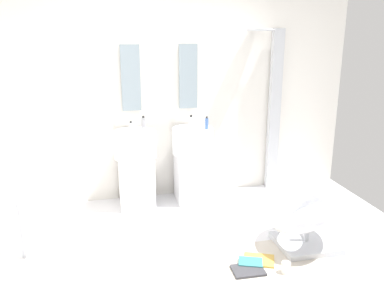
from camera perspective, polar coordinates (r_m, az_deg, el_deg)
name	(u,v)px	position (r m, az deg, el deg)	size (l,w,h in m)	color
ground_plane	(190,263)	(3.84, -0.34, -16.47)	(4.80, 3.60, 0.04)	silver
rear_partition	(159,93)	(4.92, -4.64, 7.24)	(4.80, 0.10, 2.60)	silver
pedestal_sink_left	(136,166)	(4.78, -7.93, -3.05)	(0.49, 0.49, 1.01)	white
pedestal_sink_right	(193,162)	(4.88, 0.09, -2.49)	(0.49, 0.49, 1.01)	white
vanity_mirror_left	(131,78)	(4.79, -8.66, 9.19)	(0.22, 0.03, 0.76)	#8C9EA8
vanity_mirror_right	(188,77)	(4.89, -0.55, 9.50)	(0.22, 0.03, 0.76)	#8C9EA8
shower_column	(273,107)	(5.25, 11.43, 5.08)	(0.49, 0.24, 2.05)	#B7BABF
lounge_chair	(308,213)	(4.05, 16.07, -9.36)	(1.07, 1.07, 0.65)	#B7BABF
towel_rack	(34,193)	(3.90, -21.46, -6.44)	(0.37, 0.22, 0.95)	#B7BABF
area_rug	(266,267)	(3.80, 10.46, -16.71)	(1.20, 0.86, 0.01)	beige
magazine_teal	(251,263)	(3.80, 8.27, -16.26)	(0.21, 0.15, 0.03)	teal
magazine_ochre	(259,260)	(3.86, 9.42, -15.86)	(0.27, 0.21, 0.02)	gold
magazine_charcoal	(248,270)	(3.70, 7.93, -17.25)	(0.27, 0.20, 0.02)	#38383D
coffee_mug	(286,268)	(3.72, 13.11, -16.64)	(0.08, 0.08, 0.10)	white
soap_bottle_grey	(143,123)	(4.77, -6.87, 2.98)	(0.05, 0.05, 0.15)	#99999E
soap_bottle_white	(191,124)	(4.60, -0.13, 2.87)	(0.05, 0.05, 0.19)	white
soap_bottle_clear	(131,128)	(4.53, -8.61, 2.22)	(0.04, 0.04, 0.15)	silver
soap_bottle_blue	(207,123)	(4.71, 2.09, 2.93)	(0.04, 0.04, 0.15)	#4C72B7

